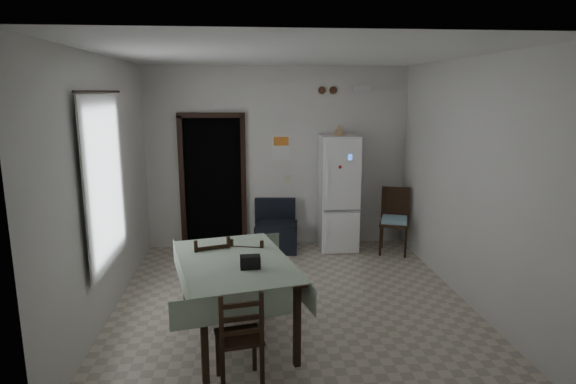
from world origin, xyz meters
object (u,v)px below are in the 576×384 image
Objects in this scene: corner_chair at (394,221)px; fridge at (338,193)px; dining_table at (235,299)px; dining_chair_far_right at (251,274)px; navy_seat at (276,226)px; dining_chair_far_left at (210,276)px; dining_chair_near_head at (239,336)px.

fridge is at bearing 179.58° from corner_chair.
dining_chair_far_right is at bearing 60.23° from dining_table.
navy_seat is at bearing -178.75° from fridge.
dining_chair_far_right is at bearing -94.39° from navy_seat.
dining_chair_near_head is at bearing 86.59° from dining_chair_far_left.
dining_chair_far_left reaches higher than dining_chair_far_right.
dining_chair_far_right is at bearing 169.42° from dining_chair_far_left.
fridge is at bearing -147.63° from dining_chair_far_left.
corner_chair reaches higher than dining_chair_far_left.
fridge is 2.30× the size of navy_seat.
fridge is 3.23m from dining_table.
corner_chair is 1.13× the size of dining_chair_near_head.
navy_seat is (-1.00, 0.00, -0.52)m from fridge.
dining_chair_far_left reaches higher than navy_seat.
dining_table is at bearing -97.01° from dining_chair_near_head.
corner_chair is 3.46m from dining_table.
dining_chair_far_left is (-0.29, 0.51, 0.06)m from dining_table.
corner_chair is 0.63× the size of dining_table.
corner_chair reaches higher than dining_chair_near_head.
fridge is 1.12m from navy_seat.
navy_seat is 0.89× the size of dining_chair_near_head.
fridge reaches higher than corner_chair.
dining_chair_near_head is (0.33, -1.32, -0.03)m from dining_chair_far_left.
fridge is 3.93m from dining_chair_near_head.
dining_table is at bearing 102.36° from dining_chair_far_left.
dining_table is 1.75× the size of dining_chair_far_right.
corner_chair is 2.96m from dining_chair_far_right.
corner_chair is at bearing -162.06° from dining_chair_far_left.
dining_chair_near_head is at bearing 99.21° from dining_chair_far_right.
corner_chair reaches higher than navy_seat.
corner_chair is 1.11× the size of dining_chair_far_right.
dining_chair_far_right is (-1.44, -2.20, -0.46)m from fridge.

